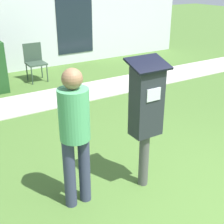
% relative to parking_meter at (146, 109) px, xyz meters
% --- Properties ---
extents(ground_plane, '(40.00, 40.00, 0.00)m').
position_rel_parking_meter_xyz_m(ground_plane, '(0.44, -0.73, -1.02)').
color(ground_plane, '#476B2D').
extents(sidewalk, '(12.00, 1.10, 0.02)m').
position_rel_parking_meter_xyz_m(sidewalk, '(0.44, 3.34, -1.01)').
color(sidewalk, '#B7B2A8').
rests_on(sidewalk, ground).
extents(building_facade, '(10.00, 0.26, 3.20)m').
position_rel_parking_meter_xyz_m(building_facade, '(0.44, 5.87, 0.58)').
color(building_facade, silver).
rests_on(building_facade, ground).
extents(parking_meter, '(0.44, 0.31, 1.59)m').
position_rel_parking_meter_xyz_m(parking_meter, '(0.00, 0.00, 0.00)').
color(parking_meter, '#4C4C4C').
rests_on(parking_meter, ground).
extents(person_standing, '(0.32, 0.32, 1.58)m').
position_rel_parking_meter_xyz_m(person_standing, '(-0.83, 0.11, -0.09)').
color(person_standing, '#333851').
rests_on(person_standing, ground).
extents(outdoor_chair_middle, '(0.44, 0.44, 0.90)m').
position_rel_parking_meter_xyz_m(outdoor_chair_middle, '(0.27, 4.76, -0.49)').
color(outdoor_chair_middle, '#334738').
rests_on(outdoor_chair_middle, ground).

